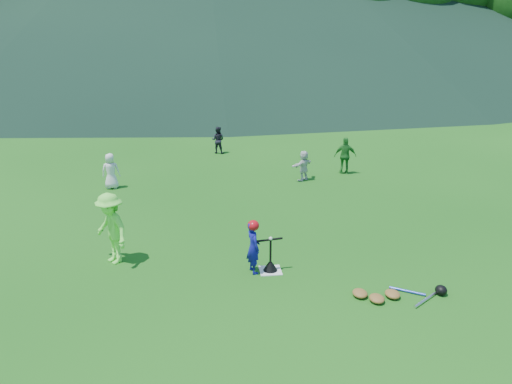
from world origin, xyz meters
TOP-DOWN VIEW (x-y plane):
  - ground at (0.00, 0.00)m, footprint 120.00×120.00m
  - home_plate at (0.00, 0.00)m, footprint 0.45×0.45m
  - baseball at (0.00, 0.00)m, footprint 0.08×0.08m
  - batter_child at (-0.36, 0.01)m, footprint 0.36×0.46m
  - adult_coach at (-3.29, 0.82)m, footprint 1.08×1.15m
  - fielder_a at (-4.11, 6.06)m, footprint 0.55×0.36m
  - fielder_b at (-0.60, 10.12)m, footprint 0.62×0.55m
  - fielder_c at (3.57, 6.75)m, footprint 0.78×0.44m
  - fielder_d at (2.01, 6.16)m, footprint 0.90×0.81m
  - batting_tee at (0.00, 0.00)m, footprint 0.30×0.30m
  - batter_gear at (-0.33, 0.01)m, footprint 0.73×0.26m
  - equipment_pile at (2.13, -1.32)m, footprint 1.80×0.79m
  - outfield_fence at (0.00, 28.00)m, footprint 70.07×0.08m

SIDE VIEW (x-z plane):
  - ground at x=0.00m, z-range 0.00..0.00m
  - home_plate at x=0.00m, z-range 0.00..0.02m
  - equipment_pile at x=2.13m, z-range -0.03..0.16m
  - batting_tee at x=0.00m, z-range -0.21..0.47m
  - fielder_d at x=2.01m, z-range 0.00..0.99m
  - fielder_b at x=-0.60m, z-range 0.00..1.06m
  - fielder_a at x=-4.11m, z-range 0.00..1.12m
  - batter_child at x=-0.36m, z-range 0.00..1.12m
  - fielder_c at x=3.57m, z-range 0.00..1.26m
  - outfield_fence at x=0.00m, z-range 0.03..1.36m
  - baseball at x=0.00m, z-range 0.70..0.78m
  - adult_coach at x=-3.29m, z-range 0.00..1.56m
  - batter_gear at x=-0.33m, z-range 0.77..1.25m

